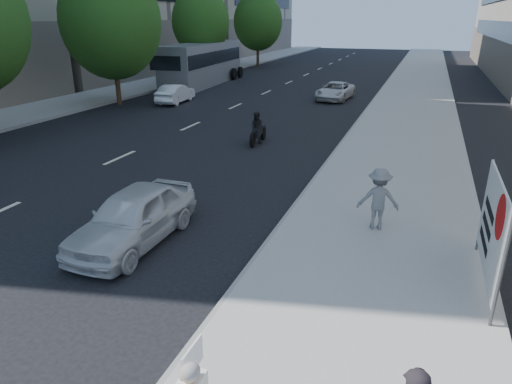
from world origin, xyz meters
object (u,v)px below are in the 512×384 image
at_px(motorcycle, 258,130).
at_px(white_sedan_mid, 175,94).
at_px(white_sedan_near, 133,217).
at_px(white_sedan_far, 335,91).
at_px(bus, 203,64).
at_px(protest_banner, 492,227).
at_px(jogger, 378,199).

bearing_deg(motorcycle, white_sedan_mid, 129.84).
height_order(white_sedan_near, white_sedan_mid, white_sedan_near).
distance_m(white_sedan_near, motorcycle, 9.95).
relative_size(white_sedan_far, motorcycle, 2.03).
bearing_deg(white_sedan_far, motorcycle, -89.38).
height_order(white_sedan_mid, white_sedan_far, white_sedan_mid).
bearing_deg(white_sedan_mid, bus, -80.28).
bearing_deg(white_sedan_near, white_sedan_far, 88.77).
bearing_deg(motorcycle, protest_banner, -55.79).
height_order(jogger, white_sedan_mid, jogger).
height_order(protest_banner, white_sedan_near, protest_banner).
bearing_deg(bus, jogger, -59.32).
bearing_deg(bus, white_sedan_far, -22.52).
bearing_deg(protest_banner, white_sedan_near, -175.12).
bearing_deg(jogger, white_sedan_far, -85.85).
bearing_deg(bus, white_sedan_near, -71.38).
relative_size(white_sedan_mid, bus, 0.30).
height_order(protest_banner, white_sedan_mid, protest_banner).
bearing_deg(white_sedan_mid, white_sedan_near, 112.02).
bearing_deg(bus, white_sedan_mid, -79.88).
relative_size(motorcycle, bus, 0.17).
relative_size(protest_banner, white_sedan_far, 0.74).
distance_m(motorcycle, bus, 19.81).
xyz_separation_m(white_sedan_far, bus, (-11.77, 3.89, 1.06)).
relative_size(jogger, motorcycle, 0.78).
xyz_separation_m(white_sedan_near, white_sedan_far, (0.59, 22.64, -0.11)).
xyz_separation_m(jogger, white_sedan_mid, (-14.50, 15.27, -0.36)).
distance_m(protest_banner, bus, 32.12).
xyz_separation_m(jogger, protest_banner, (2.34, -1.91, 0.45)).
bearing_deg(white_sedan_mid, white_sedan_far, -158.05).
xyz_separation_m(protest_banner, bus, (-19.06, 25.85, 0.23)).
distance_m(protest_banner, white_sedan_far, 23.16).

